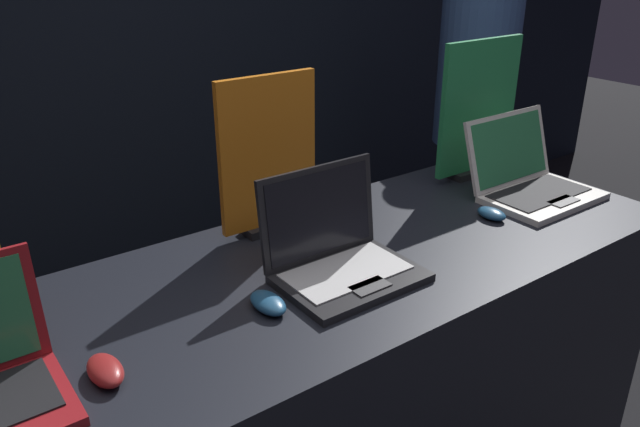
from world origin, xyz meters
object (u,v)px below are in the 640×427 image
Objects in this scene: mouse_front at (105,370)px; laptop_middle at (338,252)px; mouse_back at (492,214)px; person_bystander at (471,126)px; promo_stand_middle at (268,160)px; laptop_back at (529,178)px; mouse_middle at (268,303)px; promo_stand_back at (478,112)px.

mouse_front is 0.62m from laptop_middle.
person_bystander is at bearing 44.48° from mouse_back.
promo_stand_middle is 0.89m from laptop_back.
promo_stand_middle is 4.64× the size of mouse_back.
mouse_middle is 0.24× the size of promo_stand_back.
promo_stand_back is (0.83, 0.28, 0.17)m from laptop_middle.
promo_stand_back reaches higher than laptop_back.
mouse_front is at bearing -177.51° from mouse_back.
laptop_back is 0.84m from person_bystander.
mouse_middle is 0.81m from mouse_back.
mouse_middle is at bearing -122.93° from promo_stand_middle.
mouse_back is 0.05× the size of person_bystander.
promo_stand_middle is at bearing -163.11° from person_bystander.
laptop_middle is 0.77× the size of promo_stand_middle.
mouse_back is (0.58, -0.01, -0.05)m from laptop_middle.
mouse_front reaches higher than mouse_back.
laptop_back reaches higher than mouse_back.
promo_stand_back is at bearing 49.78° from mouse_back.
mouse_back is 1.04m from person_bystander.
laptop_middle is at bearing -90.00° from promo_stand_middle.
person_bystander reaches higher than laptop_middle.
promo_stand_middle is 0.83m from promo_stand_back.
promo_stand_middle is at bearing 150.80° from mouse_back.
person_bystander is at bearing 21.94° from mouse_front.
laptop_middle is 0.91× the size of laptop_back.
mouse_front reaches higher than mouse_middle.
mouse_front is 0.30× the size of laptop_back.
promo_stand_middle reaches higher than mouse_back.
laptop_middle is 0.89m from promo_stand_back.
promo_stand_back is at bearing -2.37° from promo_stand_middle.
mouse_front is 1.20m from mouse_back.
laptop_middle is 0.58m from mouse_back.
promo_stand_middle is at bearing 177.63° from promo_stand_back.
mouse_front is 0.33× the size of laptop_middle.
promo_stand_back reaches higher than promo_stand_middle.
person_bystander is at bearing 53.72° from laptop_back.
person_bystander is at bearing 28.54° from laptop_middle.
person_bystander reaches higher than laptop_back.
laptop_back is 0.80× the size of promo_stand_back.
laptop_middle is at bearing -176.82° from laptop_back.
person_bystander is at bearing 16.89° from promo_stand_middle.
mouse_back is at bearing 2.49° from mouse_front.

